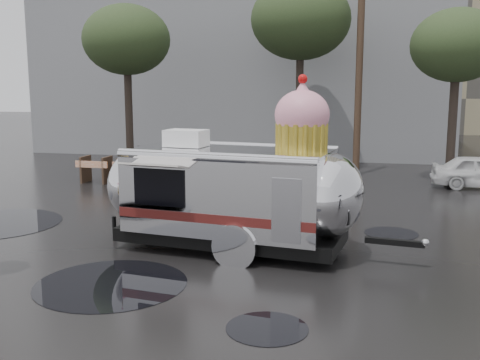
# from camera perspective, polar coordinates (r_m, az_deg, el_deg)

# --- Properties ---
(ground) EXTENTS (120.00, 120.00, 0.00)m
(ground) POSITION_cam_1_polar(r_m,az_deg,el_deg) (10.41, -4.80, -11.03)
(ground) COLOR black
(ground) RESTS_ON ground
(puddles) EXTENTS (12.83, 8.96, 0.01)m
(puddles) POSITION_cam_1_polar(r_m,az_deg,el_deg) (12.64, -21.37, -7.88)
(puddles) COLOR black
(puddles) RESTS_ON ground
(grey_building) EXTENTS (22.00, 12.00, 13.00)m
(grey_building) POSITION_cam_1_polar(r_m,az_deg,el_deg) (34.11, 1.21, 14.39)
(grey_building) COLOR slate
(grey_building) RESTS_ON ground
(utility_pole) EXTENTS (1.60, 0.28, 9.00)m
(utility_pole) POSITION_cam_1_polar(r_m,az_deg,el_deg) (23.28, 12.05, 11.77)
(utility_pole) COLOR #473323
(utility_pole) RESTS_ON ground
(tree_left) EXTENTS (3.64, 3.64, 6.95)m
(tree_left) POSITION_cam_1_polar(r_m,az_deg,el_deg) (24.48, -11.45, 13.70)
(tree_left) COLOR #382D26
(tree_left) RESTS_ON ground
(tree_mid) EXTENTS (4.20, 4.20, 8.03)m
(tree_mid) POSITION_cam_1_polar(r_m,az_deg,el_deg) (24.59, 6.18, 15.82)
(tree_mid) COLOR #382D26
(tree_mid) RESTS_ON ground
(tree_right) EXTENTS (3.36, 3.36, 6.42)m
(tree_right) POSITION_cam_1_polar(r_m,az_deg,el_deg) (22.49, 21.19, 12.54)
(tree_right) COLOR #382D26
(tree_right) RESTS_ON ground
(barricade_row) EXTENTS (4.30, 0.80, 1.00)m
(barricade_row) POSITION_cam_1_polar(r_m,az_deg,el_deg) (21.28, -10.83, 0.97)
(barricade_row) COLOR #473323
(barricade_row) RESTS_ON ground
(airstream_trailer) EXTENTS (7.33, 3.05, 3.97)m
(airstream_trailer) POSITION_cam_1_polar(r_m,az_deg,el_deg) (12.47, -0.51, -0.88)
(airstream_trailer) COLOR silver
(airstream_trailer) RESTS_ON ground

